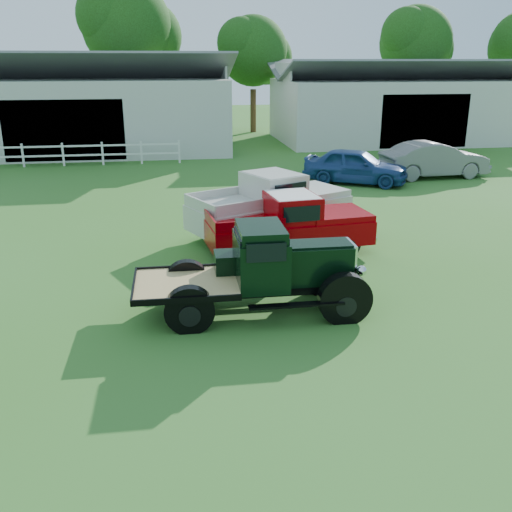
{
  "coord_description": "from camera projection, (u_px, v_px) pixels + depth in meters",
  "views": [
    {
      "loc": [
        -1.71,
        -10.92,
        5.3
      ],
      "look_at": [
        0.2,
        1.2,
        1.05
      ],
      "focal_mm": 40.0,
      "sensor_mm": 36.0,
      "label": 1
    }
  ],
  "objects": [
    {
      "name": "vintage_flatbed",
      "position": [
        256.0,
        270.0,
        12.32
      ],
      "size": [
        5.0,
        2.04,
        1.97
      ],
      "primitive_type": null,
      "rotation": [
        0.0,
        0.0,
        -0.01
      ],
      "color": "black",
      "rests_on": "ground"
    },
    {
      "name": "fence_rail",
      "position": [
        43.0,
        155.0,
        29.47
      ],
      "size": [
        14.2,
        0.16,
        1.2
      ],
      "primitive_type": null,
      "color": "white",
      "rests_on": "ground"
    },
    {
      "name": "shed_left",
      "position": [
        75.0,
        103.0,
        34.5
      ],
      "size": [
        18.8,
        10.2,
        5.6
      ],
      "primitive_type": null,
      "color": "#BBBAAC",
      "rests_on": "ground"
    },
    {
      "name": "red_pickup",
      "position": [
        289.0,
        224.0,
        16.15
      ],
      "size": [
        4.98,
        2.39,
        1.75
      ],
      "primitive_type": null,
      "rotation": [
        0.0,
        0.0,
        0.12
      ],
      "color": "#970006",
      "rests_on": "ground"
    },
    {
      "name": "tree_d",
      "position": [
        414.0,
        63.0,
        44.93
      ],
      "size": [
        6.0,
        6.0,
        10.0
      ],
      "primitive_type": null,
      "color": "#1A3209",
      "rests_on": "ground"
    },
    {
      "name": "tree_c",
      "position": [
        253.0,
        70.0,
        42.24
      ],
      "size": [
        5.4,
        5.4,
        9.0
      ],
      "primitive_type": null,
      "color": "#1A3209",
      "rests_on": "ground"
    },
    {
      "name": "shed_right",
      "position": [
        398.0,
        101.0,
        38.59
      ],
      "size": [
        16.8,
        9.2,
        5.2
      ],
      "primitive_type": null,
      "color": "#BBBAAC",
      "rests_on": "ground"
    },
    {
      "name": "ground",
      "position": [
        256.0,
        321.0,
        12.18
      ],
      "size": [
        120.0,
        120.0,
        0.0
      ],
      "primitive_type": "plane",
      "color": "#326D1E"
    },
    {
      "name": "white_pickup",
      "position": [
        270.0,
        205.0,
        17.79
      ],
      "size": [
        5.67,
        4.09,
        1.94
      ],
      "primitive_type": null,
      "rotation": [
        0.0,
        0.0,
        0.43
      ],
      "color": "#BAB9AF",
      "rests_on": "ground"
    },
    {
      "name": "tree_b",
      "position": [
        129.0,
        52.0,
        41.44
      ],
      "size": [
        6.9,
        6.9,
        11.5
      ],
      "primitive_type": null,
      "color": "#1A3209",
      "rests_on": "ground"
    },
    {
      "name": "misc_car_grey",
      "position": [
        434.0,
        160.0,
        26.7
      ],
      "size": [
        5.11,
        2.08,
        1.65
      ],
      "primitive_type": "imported",
      "rotation": [
        0.0,
        0.0,
        1.64
      ],
      "color": "slate",
      "rests_on": "ground"
    },
    {
      "name": "misc_car_blue",
      "position": [
        356.0,
        166.0,
        25.41
      ],
      "size": [
        4.9,
        3.86,
        1.56
      ],
      "primitive_type": "imported",
      "rotation": [
        0.0,
        0.0,
        1.06
      ],
      "color": "navy",
      "rests_on": "ground"
    }
  ]
}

